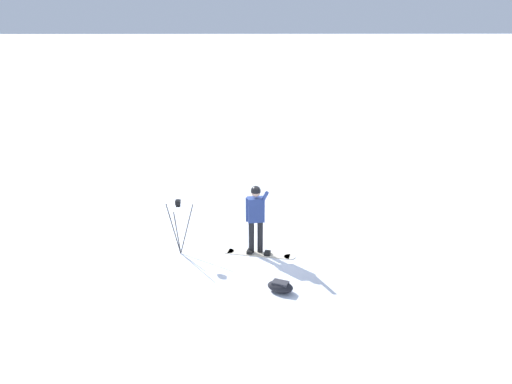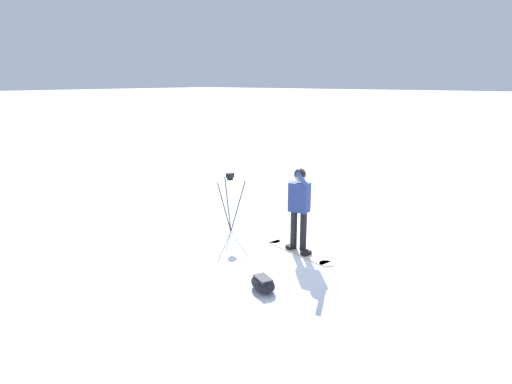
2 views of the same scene
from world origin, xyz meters
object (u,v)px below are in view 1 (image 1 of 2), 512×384
(gear_bag_large, at_px, (280,286))
(camera_tripod, at_px, (179,216))
(snowboard, at_px, (259,254))
(snowboarder, at_px, (256,212))

(gear_bag_large, bearing_deg, camera_tripod, -38.34)
(snowboard, height_order, camera_tripod, camera_tripod)
(camera_tripod, bearing_deg, gear_bag_large, 141.66)
(snowboarder, relative_size, snowboard, 1.00)
(gear_bag_large, xyz_separation_m, camera_tripod, (2.36, -1.87, 0.88))
(snowboard, distance_m, gear_bag_large, 1.84)
(snowboarder, bearing_deg, gear_bag_large, 104.51)
(snowboarder, xyz_separation_m, gear_bag_large, (-0.49, 1.88, -0.96))
(gear_bag_large, relative_size, camera_tripod, 0.47)
(snowboard, distance_m, camera_tripod, 2.18)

